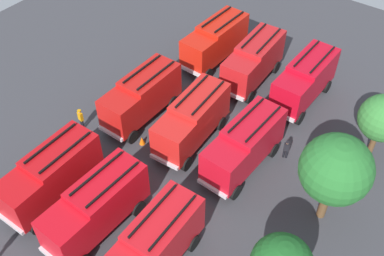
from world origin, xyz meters
name	(u,v)px	position (x,y,z in m)	size (l,w,h in m)	color
ground_plane	(192,141)	(0.00, 0.00, 0.00)	(55.55, 55.55, 0.00)	#38383D
fire_truck_0	(215,40)	(-9.59, -4.50, 2.15)	(7.28, 2.96, 3.88)	red
fire_truck_1	(142,96)	(0.07, -4.80, 2.15)	(7.20, 2.76, 3.88)	red
fire_truck_2	(51,175)	(9.52, -4.35, 2.15)	(7.24, 2.85, 3.88)	red
fire_truck_3	(253,61)	(-9.02, -0.18, 2.15)	(7.32, 3.06, 3.88)	red
fire_truck_4	(192,119)	(-0.11, -0.07, 2.15)	(7.34, 3.13, 3.88)	red
fire_truck_5	(96,206)	(9.58, -0.21, 2.15)	(7.27, 2.92, 3.88)	red
fire_truck_6	(305,80)	(-9.27, 4.47, 2.15)	(7.23, 2.83, 3.88)	red
fire_truck_7	(244,145)	(-0.18, 4.35, 2.15)	(7.28, 2.97, 3.88)	red
fire_truck_8	(153,246)	(9.59, 4.34, 2.15)	(7.28, 2.94, 3.88)	red
firefighter_0	(81,118)	(3.92, -7.76, 1.05)	(0.30, 0.45, 1.84)	black
firefighter_1	(224,140)	(-0.77, 2.40, 0.94)	(0.45, 0.48, 1.68)	black
firefighter_2	(218,24)	(-13.74, -6.92, 0.93)	(0.27, 0.44, 1.67)	black
firefighter_3	(286,149)	(-2.73, 6.46, 0.91)	(0.37, 0.48, 1.63)	black
tree_0	(383,118)	(-6.84, 11.30, 3.52)	(3.38, 3.38, 5.23)	brown
tree_1	(336,170)	(0.39, 10.77, 4.58)	(4.39, 4.39, 6.80)	brown
traffic_cone_0	(227,109)	(-4.39, 0.33, 0.29)	(0.41, 0.41, 0.59)	#F2600C
traffic_cone_1	(46,162)	(8.16, -7.03, 0.29)	(0.41, 0.41, 0.58)	#F2600C
traffic_cone_2	(142,140)	(2.44, -2.89, 0.33)	(0.47, 0.47, 0.67)	#F2600C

